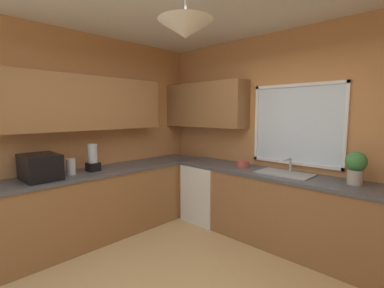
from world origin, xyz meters
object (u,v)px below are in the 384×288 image
Objects in this scene: potted_plant at (356,166)px; blender_appliance at (93,159)px; sink_assembly at (285,173)px; microwave at (40,167)px; bowl at (243,164)px; dishwasher at (207,192)px; kettle at (71,167)px.

blender_appliance reaches higher than potted_plant.
sink_assembly is 2.46m from blender_appliance.
microwave reaches higher than bowl.
microwave is at bearing -90.00° from blender_appliance.
potted_plant is 1.38m from bowl.
bowl is (0.61, 0.03, 0.53)m from dishwasher.
blender_appliance is (-1.27, -1.56, 0.12)m from bowl.
potted_plant is at bearing 40.24° from microwave.
dishwasher is 2.10m from potted_plant.
blender_appliance is at bearing -129.24° from bowl.
potted_plant reaches higher than sink_assembly.
dishwasher is 5.06× the size of bowl.
microwave is 2.78× the size of bowl.
kettle reaches higher than dishwasher.
microwave is at bearing -130.70° from sink_assembly.
blender_appliance is at bearing -140.33° from sink_assembly.
blender_appliance reaches higher than microwave.
blender_appliance reaches higher than dishwasher.
dishwasher is at bearing 70.68° from kettle.
potted_plant is 3.10m from blender_appliance.
microwave is at bearing -120.19° from bowl.
potted_plant is 2.04× the size of bowl.
potted_plant is (1.99, 0.08, 0.68)m from dishwasher.
blender_appliance is at bearing -113.32° from dishwasher.
kettle is at bearing -109.32° from dishwasher.
dishwasher is at bearing 73.02° from microwave.
dishwasher is at bearing -177.21° from bowl.
sink_assembly is 1.85× the size of potted_plant.
bowl is (-0.61, -0.01, 0.03)m from sink_assembly.
dishwasher is at bearing 66.68° from blender_appliance.
blender_appliance reaches higher than sink_assembly.
bowl is at bearing -179.44° from sink_assembly.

